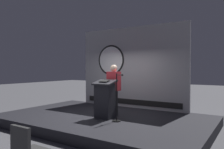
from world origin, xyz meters
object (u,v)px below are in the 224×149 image
at_px(podium, 105,99).
at_px(audience_chair_left, 27,149).
at_px(speaker_person, 114,90).
at_px(microphone_stand, 117,105).

relative_size(podium, audience_chair_left, 1.30).
bearing_deg(audience_chair_left, speaker_person, 100.74).
distance_m(podium, audience_chair_left, 3.34).
distance_m(speaker_person, microphone_stand, 0.85).
bearing_deg(audience_chair_left, podium, 102.52).
bearing_deg(audience_chair_left, microphone_stand, 93.78).
bearing_deg(speaker_person, microphone_stand, -49.67).
relative_size(speaker_person, audience_chair_left, 1.81).
bearing_deg(microphone_stand, speaker_person, 130.33).
relative_size(speaker_person, microphone_stand, 1.19).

